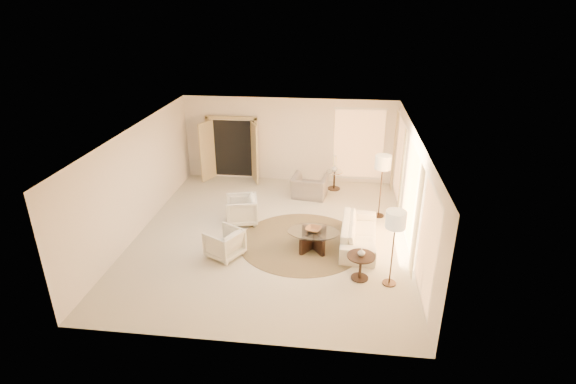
# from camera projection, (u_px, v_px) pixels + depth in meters

# --- Properties ---
(room) EXTENTS (7.04, 8.04, 2.83)m
(room) POSITION_uv_depth(u_px,v_px,m) (270.00, 187.00, 11.26)
(room) COLOR beige
(room) RESTS_ON ground
(windows_right) EXTENTS (0.10, 6.40, 2.40)m
(windows_right) POSITION_uv_depth(u_px,v_px,m) (410.00, 193.00, 11.00)
(windows_right) COLOR #F9AE63
(windows_right) RESTS_ON room
(window_back_corner) EXTENTS (1.70, 0.10, 2.40)m
(window_back_corner) POSITION_uv_depth(u_px,v_px,m) (359.00, 144.00, 14.62)
(window_back_corner) COLOR #F9AE63
(window_back_corner) RESTS_ON room
(curtains_right) EXTENTS (0.06, 5.20, 2.60)m
(curtains_right) POSITION_uv_depth(u_px,v_px,m) (403.00, 181.00, 11.84)
(curtains_right) COLOR beige
(curtains_right) RESTS_ON room
(french_doors) EXTENTS (1.95, 0.66, 2.16)m
(french_doors) POSITION_uv_depth(u_px,v_px,m) (232.00, 149.00, 15.07)
(french_doors) COLOR tan
(french_doors) RESTS_ON room
(area_rug) EXTENTS (3.85, 3.85, 0.01)m
(area_rug) POSITION_uv_depth(u_px,v_px,m) (302.00, 242.00, 11.50)
(area_rug) COLOR #3E311C
(area_rug) RESTS_ON room
(sofa) EXTENTS (0.97, 2.23, 0.64)m
(sofa) POSITION_uv_depth(u_px,v_px,m) (359.00, 233.00, 11.28)
(sofa) COLOR silver
(sofa) RESTS_ON room
(armchair_left) EXTENTS (0.94, 0.97, 0.85)m
(armchair_left) POSITION_uv_depth(u_px,v_px,m) (242.00, 209.00, 12.34)
(armchair_left) COLOR silver
(armchair_left) RESTS_ON room
(armchair_right) EXTENTS (0.98, 1.00, 0.77)m
(armchair_right) POSITION_uv_depth(u_px,v_px,m) (224.00, 242.00, 10.75)
(armchair_right) COLOR silver
(armchair_right) RESTS_ON room
(accent_chair) EXTENTS (1.15, 0.83, 0.93)m
(accent_chair) POSITION_uv_depth(u_px,v_px,m) (310.00, 183.00, 13.91)
(accent_chair) COLOR gray
(accent_chair) RESTS_ON room
(coffee_table) EXTENTS (1.30, 1.30, 0.48)m
(coffee_table) POSITION_uv_depth(u_px,v_px,m) (313.00, 237.00, 11.12)
(coffee_table) COLOR black
(coffee_table) RESTS_ON room
(end_table) EXTENTS (0.62, 0.62, 0.59)m
(end_table) POSITION_uv_depth(u_px,v_px,m) (361.00, 263.00, 9.87)
(end_table) COLOR black
(end_table) RESTS_ON room
(side_table) EXTENTS (0.53, 0.53, 0.61)m
(side_table) POSITION_uv_depth(u_px,v_px,m) (334.00, 178.00, 14.53)
(side_table) COLOR #32241C
(side_table) RESTS_ON room
(floor_lamp_near) EXTENTS (0.44, 0.44, 1.83)m
(floor_lamp_near) POSITION_uv_depth(u_px,v_px,m) (383.00, 165.00, 12.25)
(floor_lamp_near) COLOR #32241C
(floor_lamp_near) RESTS_ON room
(floor_lamp_far) EXTENTS (0.43, 0.43, 1.76)m
(floor_lamp_far) POSITION_uv_depth(u_px,v_px,m) (396.00, 223.00, 9.25)
(floor_lamp_far) COLOR #32241C
(floor_lamp_far) RESTS_ON room
(bowl) EXTENTS (0.48, 0.48, 0.09)m
(bowl) POSITION_uv_depth(u_px,v_px,m) (313.00, 229.00, 11.03)
(bowl) COLOR brown
(bowl) RESTS_ON coffee_table
(end_vase) EXTENTS (0.21, 0.21, 0.17)m
(end_vase) POSITION_uv_depth(u_px,v_px,m) (361.00, 252.00, 9.76)
(end_vase) COLOR silver
(end_vase) RESTS_ON end_table
(side_vase) EXTENTS (0.30, 0.30, 0.24)m
(side_vase) POSITION_uv_depth(u_px,v_px,m) (335.00, 168.00, 14.38)
(side_vase) COLOR silver
(side_vase) RESTS_ON side_table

